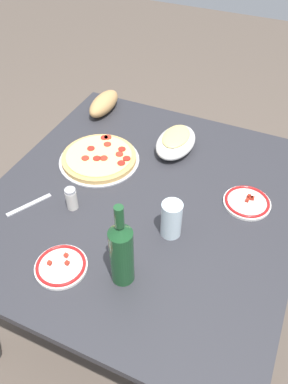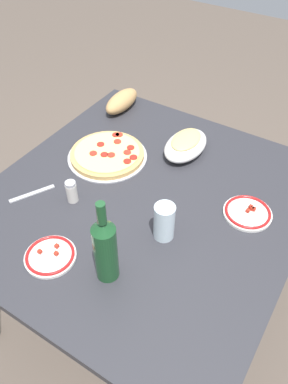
# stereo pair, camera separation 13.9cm
# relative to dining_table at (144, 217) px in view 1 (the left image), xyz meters

# --- Properties ---
(ground_plane) EXTENTS (8.00, 8.00, 0.00)m
(ground_plane) POSITION_rel_dining_table_xyz_m (0.00, 0.00, -0.60)
(ground_plane) COLOR brown
(ground_plane) RESTS_ON ground
(dining_table) EXTENTS (1.17, 1.10, 0.70)m
(dining_table) POSITION_rel_dining_table_xyz_m (0.00, 0.00, 0.00)
(dining_table) COLOR #2D2D33
(dining_table) RESTS_ON ground
(pepperoni_pizza) EXTENTS (0.32, 0.32, 0.03)m
(pepperoni_pizza) POSITION_rel_dining_table_xyz_m (0.12, 0.25, 0.12)
(pepperoni_pizza) COLOR #B7B7BC
(pepperoni_pizza) RESTS_ON dining_table
(baked_pasta_dish) EXTENTS (0.24, 0.15, 0.08)m
(baked_pasta_dish) POSITION_rel_dining_table_xyz_m (0.32, -0.00, 0.15)
(baked_pasta_dish) COLOR white
(baked_pasta_dish) RESTS_ON dining_table
(wine_bottle) EXTENTS (0.07, 0.07, 0.31)m
(wine_bottle) POSITION_rel_dining_table_xyz_m (-0.33, -0.08, 0.23)
(wine_bottle) COLOR #194723
(wine_bottle) RESTS_ON dining_table
(water_glass) EXTENTS (0.07, 0.07, 0.13)m
(water_glass) POSITION_rel_dining_table_xyz_m (-0.11, -0.15, 0.17)
(water_glass) COLOR silver
(water_glass) RESTS_ON dining_table
(side_plate_near) EXTENTS (0.17, 0.17, 0.02)m
(side_plate_near) POSITION_rel_dining_table_xyz_m (0.13, -0.35, 0.11)
(side_plate_near) COLOR white
(side_plate_near) RESTS_ON dining_table
(side_plate_far) EXTENTS (0.16, 0.16, 0.02)m
(side_plate_far) POSITION_rel_dining_table_xyz_m (-0.38, 0.11, 0.11)
(side_plate_far) COLOR white
(side_plate_far) RESTS_ON dining_table
(bread_loaf) EXTENTS (0.22, 0.09, 0.08)m
(bread_loaf) POSITION_rel_dining_table_xyz_m (0.45, 0.41, 0.15)
(bread_loaf) COLOR tan
(bread_loaf) RESTS_ON dining_table
(spice_shaker) EXTENTS (0.04, 0.04, 0.09)m
(spice_shaker) POSITION_rel_dining_table_xyz_m (-0.15, 0.21, 0.15)
(spice_shaker) COLOR silver
(spice_shaker) RESTS_ON dining_table
(fork_right) EXTENTS (0.16, 0.09, 0.00)m
(fork_right) POSITION_rel_dining_table_xyz_m (-0.20, 0.36, 0.11)
(fork_right) COLOR #B7B7BC
(fork_right) RESTS_ON dining_table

